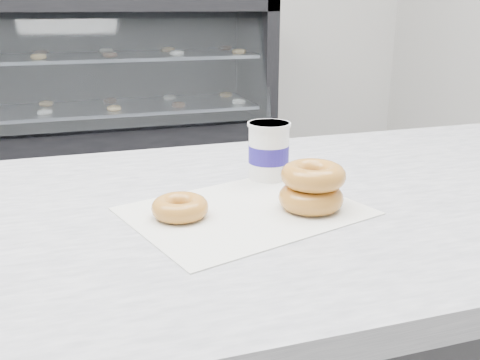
{
  "coord_description": "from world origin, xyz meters",
  "views": [
    {
      "loc": [
        -0.05,
        -1.37,
        1.2
      ],
      "look_at": [
        0.19,
        -0.62,
        0.94
      ],
      "focal_mm": 40.0,
      "sensor_mm": 36.0,
      "label": 1
    }
  ],
  "objects_px": {
    "display_case": "(81,123)",
    "donut_stack": "(312,186)",
    "donut_single": "(180,207)",
    "coffee_cup": "(269,150)"
  },
  "relations": [
    {
      "from": "display_case",
      "to": "donut_stack",
      "type": "height_order",
      "value": "display_case"
    },
    {
      "from": "display_case",
      "to": "donut_single",
      "type": "xyz_separation_m",
      "value": [
        0.09,
        -2.76,
        0.43
      ]
    },
    {
      "from": "display_case",
      "to": "donut_single",
      "type": "height_order",
      "value": "display_case"
    },
    {
      "from": "display_case",
      "to": "coffee_cup",
      "type": "height_order",
      "value": "display_case"
    },
    {
      "from": "donut_stack",
      "to": "coffee_cup",
      "type": "relative_size",
      "value": 1.36
    },
    {
      "from": "display_case",
      "to": "donut_stack",
      "type": "distance_m",
      "value": 2.84
    },
    {
      "from": "donut_single",
      "to": "donut_stack",
      "type": "height_order",
      "value": "donut_stack"
    },
    {
      "from": "donut_single",
      "to": "coffee_cup",
      "type": "distance_m",
      "value": 0.24
    },
    {
      "from": "coffee_cup",
      "to": "donut_single",
      "type": "bearing_deg",
      "value": -121.69
    },
    {
      "from": "display_case",
      "to": "donut_stack",
      "type": "bearing_deg",
      "value": -84.01
    }
  ]
}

